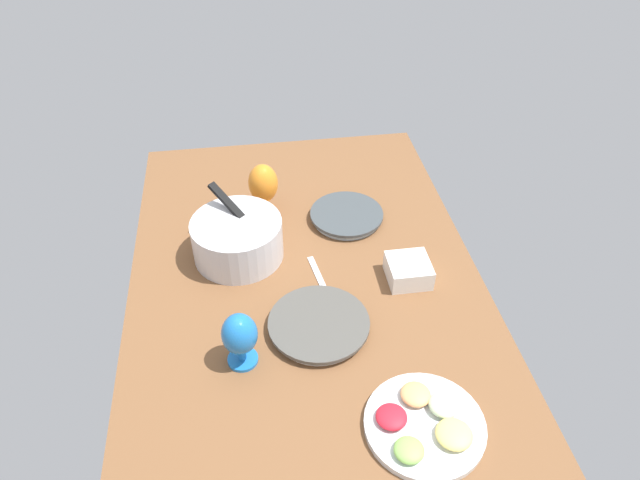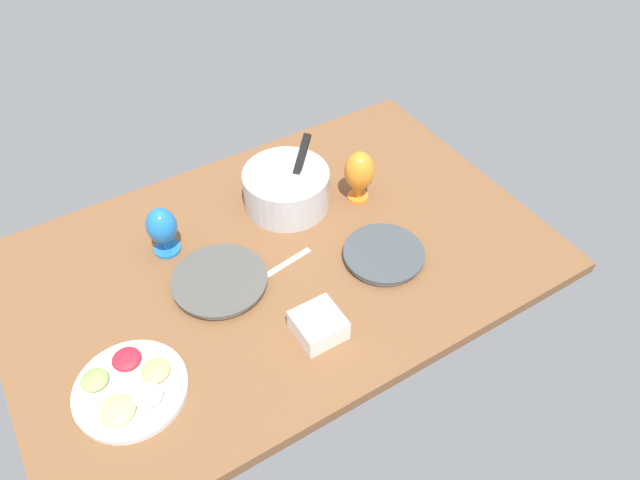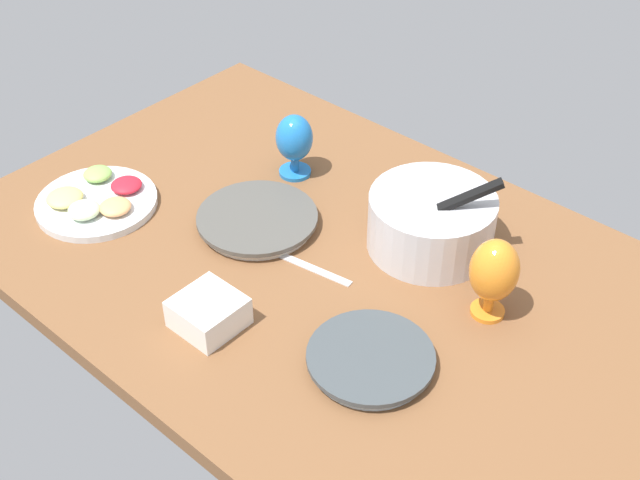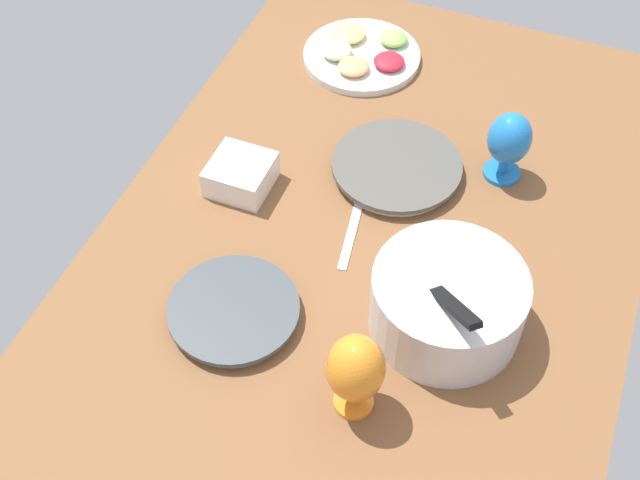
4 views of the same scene
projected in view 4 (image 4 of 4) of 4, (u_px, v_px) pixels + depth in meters
ground_plane at (369, 245)px, 166.58cm from camera, size 160.00×104.00×4.00cm
dinner_plate_left at (397, 167)px, 175.65cm from camera, size 27.66×27.66×2.85cm
dinner_plate_right at (234, 311)px, 152.02cm from camera, size 24.40×24.40×2.80cm
mixing_bowl at (448, 301)px, 146.74cm from camera, size 27.64×27.64×19.74cm
fruit_platter at (361, 54)px, 200.09cm from camera, size 28.29×28.29×4.90cm
hurricane_glass_blue at (509, 141)px, 169.06cm from camera, size 9.07×9.07×16.26cm
hurricane_glass_orange at (356, 370)px, 133.26cm from camera, size 9.81×9.81×18.23cm
square_bowl_white at (241, 173)px, 171.67cm from camera, size 12.34×12.34×6.41cm
fork_by_left_plate at (351, 235)px, 165.30cm from camera, size 18.06×4.59×0.60cm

